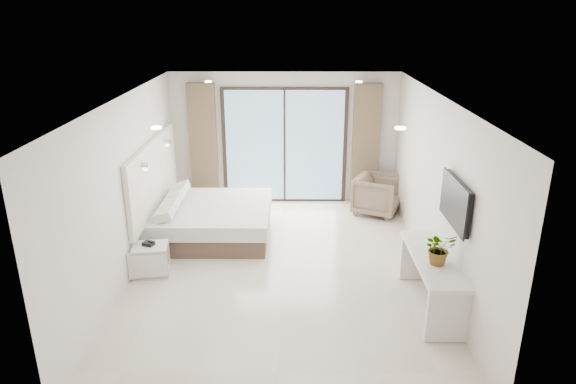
# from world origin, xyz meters

# --- Properties ---
(ground) EXTENTS (6.20, 6.20, 0.00)m
(ground) POSITION_xyz_m (0.00, 0.00, 0.00)
(ground) COLOR beige
(ground) RESTS_ON ground
(room_shell) EXTENTS (4.62, 6.22, 2.72)m
(room_shell) POSITION_xyz_m (-0.20, 0.87, 1.58)
(room_shell) COLOR silver
(room_shell) RESTS_ON ground
(bed) EXTENTS (2.04, 1.95, 0.71)m
(bed) POSITION_xyz_m (-1.29, 1.30, 0.30)
(bed) COLOR brown
(bed) RESTS_ON ground
(nightstand) EXTENTS (0.58, 0.50, 0.48)m
(nightstand) POSITION_xyz_m (-2.01, -0.13, 0.24)
(nightstand) COLOR silver
(nightstand) RESTS_ON ground
(phone) EXTENTS (0.20, 0.17, 0.05)m
(phone) POSITION_xyz_m (-2.03, -0.11, 0.51)
(phone) COLOR black
(phone) RESTS_ON nightstand
(console_desk) EXTENTS (0.54, 1.72, 0.77)m
(console_desk) POSITION_xyz_m (2.04, -1.04, 0.57)
(console_desk) COLOR silver
(console_desk) RESTS_ON ground
(plant) EXTENTS (0.47, 0.50, 0.34)m
(plant) POSITION_xyz_m (2.04, -1.22, 0.94)
(plant) COLOR #33662D
(plant) RESTS_ON console_desk
(armchair) EXTENTS (1.04, 1.07, 0.85)m
(armchair) POSITION_xyz_m (1.85, 2.40, 0.42)
(armchair) COLOR #7B6851
(armchair) RESTS_ON ground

